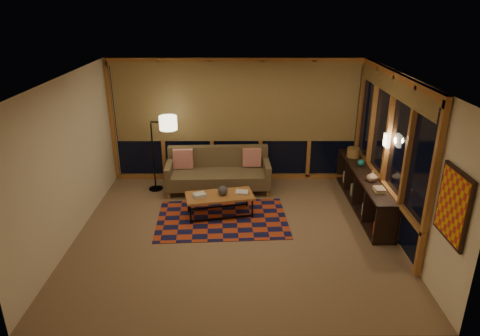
{
  "coord_description": "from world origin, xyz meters",
  "views": [
    {
      "loc": [
        0.06,
        -6.59,
        3.84
      ],
      "look_at": [
        0.08,
        0.15,
        1.16
      ],
      "focal_mm": 32.0,
      "sensor_mm": 36.0,
      "label": 1
    }
  ],
  "objects_px": {
    "coffee_table": "(220,205)",
    "floor_lamp": "(153,153)",
    "bookshelf": "(363,190)",
    "sofa": "(218,171)"
  },
  "relations": [
    {
      "from": "coffee_table",
      "to": "floor_lamp",
      "type": "xyz_separation_m",
      "value": [
        -1.44,
        1.19,
        0.62
      ]
    },
    {
      "from": "coffee_table",
      "to": "floor_lamp",
      "type": "bearing_deg",
      "value": 129.22
    },
    {
      "from": "coffee_table",
      "to": "bookshelf",
      "type": "height_order",
      "value": "bookshelf"
    },
    {
      "from": "bookshelf",
      "to": "coffee_table",
      "type": "bearing_deg",
      "value": -172.86
    },
    {
      "from": "sofa",
      "to": "coffee_table",
      "type": "height_order",
      "value": "sofa"
    },
    {
      "from": "floor_lamp",
      "to": "sofa",
      "type": "bearing_deg",
      "value": 10.09
    },
    {
      "from": "sofa",
      "to": "bookshelf",
      "type": "distance_m",
      "value": 2.97
    },
    {
      "from": "coffee_table",
      "to": "floor_lamp",
      "type": "distance_m",
      "value": 1.96
    },
    {
      "from": "sofa",
      "to": "coffee_table",
      "type": "distance_m",
      "value": 1.15
    },
    {
      "from": "sofa",
      "to": "coffee_table",
      "type": "relative_size",
      "value": 1.71
    }
  ]
}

